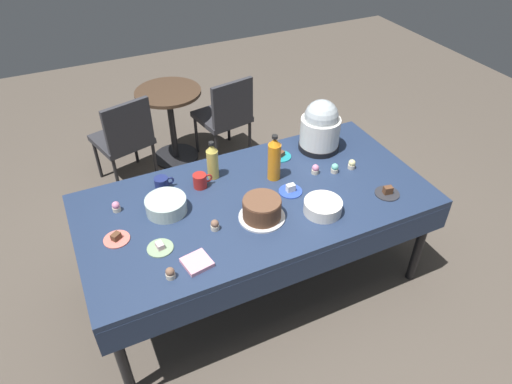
{
  "coord_description": "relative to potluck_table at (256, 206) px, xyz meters",
  "views": [
    {
      "loc": [
        -0.95,
        -2.02,
        2.57
      ],
      "look_at": [
        0.0,
        0.0,
        0.8
      ],
      "focal_mm": 32.17,
      "sensor_mm": 36.0,
      "label": 1
    }
  ],
  "objects": [
    {
      "name": "soda_bottle_ginger_ale",
      "position": [
        -0.16,
        0.33,
        0.19
      ],
      "size": [
        0.08,
        0.08,
        0.27
      ],
      "color": "gold",
      "rests_on": "potluck_table"
    },
    {
      "name": "cupcake_mint",
      "position": [
        -0.82,
        0.25,
        0.09
      ],
      "size": [
        0.05,
        0.05,
        0.07
      ],
      "color": "beige",
      "rests_on": "potluck_table"
    },
    {
      "name": "cupcake_berry",
      "position": [
        0.47,
        0.07,
        0.09
      ],
      "size": [
        0.05,
        0.05,
        0.07
      ],
      "color": "beige",
      "rests_on": "potluck_table"
    },
    {
      "name": "ceramic_snack_bowl",
      "position": [
        0.31,
        -0.29,
        0.1
      ],
      "size": [
        0.23,
        0.23,
        0.08
      ],
      "primitive_type": "cylinder",
      "color": "silver",
      "rests_on": "potluck_table"
    },
    {
      "name": "potluck_table",
      "position": [
        0.0,
        0.0,
        0.0
      ],
      "size": [
        2.2,
        1.1,
        0.75
      ],
      "color": "navy",
      "rests_on": "ground"
    },
    {
      "name": "cupcake_lemon",
      "position": [
        0.73,
        0.02,
        0.09
      ],
      "size": [
        0.05,
        0.05,
        0.07
      ],
      "color": "beige",
      "rests_on": "potluck_table"
    },
    {
      "name": "cupcake_cocoa",
      "position": [
        0.6,
        0.03,
        0.09
      ],
      "size": [
        0.05,
        0.05,
        0.07
      ],
      "color": "beige",
      "rests_on": "potluck_table"
    },
    {
      "name": "maroon_chair_right",
      "position": [
        0.41,
        1.54,
        -0.2
      ],
      "size": [
        0.51,
        0.51,
        0.85
      ],
      "color": "#333338",
      "rests_on": "ground"
    },
    {
      "name": "frosted_layer_cake",
      "position": [
        -0.05,
        -0.18,
        0.13
      ],
      "size": [
        0.28,
        0.28,
        0.14
      ],
      "color": "silver",
      "rests_on": "potluck_table"
    },
    {
      "name": "slow_cooker",
      "position": [
        0.66,
        0.33,
        0.24
      ],
      "size": [
        0.29,
        0.29,
        0.38
      ],
      "color": "black",
      "rests_on": "potluck_table"
    },
    {
      "name": "coffee_mug_red",
      "position": [
        -0.27,
        0.26,
        0.11
      ],
      "size": [
        0.13,
        0.09,
        0.09
      ],
      "color": "#B2231E",
      "rests_on": "potluck_table"
    },
    {
      "name": "dessert_plate_charcoal",
      "position": [
        0.77,
        -0.32,
        0.08
      ],
      "size": [
        0.16,
        0.16,
        0.06
      ],
      "color": "#2D2D33",
      "rests_on": "potluck_table"
    },
    {
      "name": "maroon_chair_left",
      "position": [
        -0.53,
        1.54,
        -0.2
      ],
      "size": [
        0.54,
        0.54,
        0.85
      ],
      "color": "#333338",
      "rests_on": "ground"
    },
    {
      "name": "ground",
      "position": [
        0.0,
        0.0,
        -0.69
      ],
      "size": [
        9.0,
        9.0,
        0.0
      ],
      "primitive_type": "plane",
      "color": "brown"
    },
    {
      "name": "dessert_plate_sage",
      "position": [
        -0.67,
        -0.17,
        0.07
      ],
      "size": [
        0.15,
        0.15,
        0.04
      ],
      "color": "#8CA87F",
      "rests_on": "potluck_table"
    },
    {
      "name": "dessert_plate_teal",
      "position": [
        0.36,
        0.34,
        0.07
      ],
      "size": [
        0.15,
        0.15,
        0.04
      ],
      "color": "teal",
      "rests_on": "potluck_table"
    },
    {
      "name": "cupcake_rose",
      "position": [
        -0.34,
        -0.16,
        0.09
      ],
      "size": [
        0.05,
        0.05,
        0.07
      ],
      "color": "beige",
      "rests_on": "potluck_table"
    },
    {
      "name": "dessert_plate_cobalt",
      "position": [
        0.23,
        -0.03,
        0.08
      ],
      "size": [
        0.15,
        0.15,
        0.06
      ],
      "color": "#2D4CB2",
      "rests_on": "potluck_table"
    },
    {
      "name": "dessert_plate_coral",
      "position": [
        -0.87,
        -0.0,
        0.07
      ],
      "size": [
        0.15,
        0.15,
        0.05
      ],
      "color": "#E07266",
      "rests_on": "potluck_table"
    },
    {
      "name": "round_cafe_table",
      "position": [
        -0.05,
        1.76,
        -0.19
      ],
      "size": [
        0.6,
        0.6,
        0.72
      ],
      "color": "#473323",
      "rests_on": "ground"
    },
    {
      "name": "glass_salad_bowl",
      "position": [
        -0.54,
        0.12,
        0.11
      ],
      "size": [
        0.25,
        0.25,
        0.09
      ],
      "primitive_type": "cylinder",
      "color": "#B2C6BC",
      "rests_on": "potluck_table"
    },
    {
      "name": "cupcake_vanilla",
      "position": [
        -0.68,
        -0.4,
        0.09
      ],
      "size": [
        0.05,
        0.05,
        0.07
      ],
      "color": "beige",
      "rests_on": "potluck_table"
    },
    {
      "name": "soda_bottle_orange_juice",
      "position": [
        0.2,
        0.15,
        0.21
      ],
      "size": [
        0.09,
        0.09,
        0.33
      ],
      "color": "orange",
      "rests_on": "potluck_table"
    },
    {
      "name": "coffee_mug_navy",
      "position": [
        -0.5,
        0.35,
        0.1
      ],
      "size": [
        0.13,
        0.09,
        0.08
      ],
      "color": "navy",
      "rests_on": "potluck_table"
    },
    {
      "name": "paper_napkin_stack",
      "position": [
        -0.52,
        -0.37,
        0.07
      ],
      "size": [
        0.16,
        0.16,
        0.02
      ],
      "primitive_type": "cube",
      "rotation": [
        0.0,
        0.0,
        0.17
      ],
      "color": "pink",
      "rests_on": "potluck_table"
    }
  ]
}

